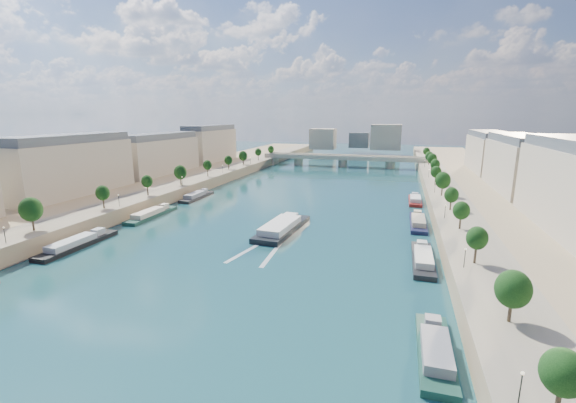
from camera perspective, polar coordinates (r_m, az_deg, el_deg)
The scene contains 17 objects.
ground at distance 146.03m, azimuth 0.49°, elevation -1.39°, with size 700.00×700.00×0.00m, color #0C3238.
quay_left at distance 178.62m, azimuth -22.32°, elevation 1.09°, with size 44.00×520.00×5.00m, color #9E8460.
quay_right at distance 144.09m, azimuth 29.24°, elevation -2.23°, with size 44.00×520.00×5.00m, color #9E8460.
pave_left at distance 169.25m, azimuth -18.41°, elevation 1.68°, with size 14.00×520.00×0.10m, color gray.
pave_right at distance 140.80m, azimuth 23.41°, elevation -0.89°, with size 14.00×520.00×0.10m, color gray.
trees_left at distance 168.85m, azimuth -17.60°, elevation 3.58°, with size 4.80×268.80×8.26m.
trees_right at distance 149.25m, azimuth 22.40°, elevation 2.06°, with size 4.80×268.80×8.26m.
lamps_left at distance 158.18m, azimuth -19.18°, elevation 1.88°, with size 0.36×200.36×4.28m.
lamps_right at distance 144.59m, azimuth 21.52°, elevation 0.72°, with size 0.36×200.36×4.28m.
buildings_left at distance 193.98m, azimuth -23.50°, elevation 6.03°, with size 16.00×226.00×23.20m.
buildings_right at distance 156.44m, azimuth 33.51°, elevation 3.57°, with size 16.00×226.00×23.20m.
skyline at distance 358.08m, azimuth 10.79°, elevation 9.21°, with size 79.00×42.00×22.00m.
bridge at distance 272.11m, azimuth 8.14°, elevation 6.20°, with size 112.00×12.00×8.15m.
tour_barge at distance 120.59m, azimuth -0.88°, elevation -3.89°, with size 10.69×30.64×4.09m.
wake at distance 106.06m, azimuth -3.54°, elevation -6.95°, with size 10.75×26.03×0.04m.
moored_barges_left at distance 121.90m, azimuth -28.54°, elevation -5.48°, with size 5.00×157.13×3.60m.
moored_barges_right at distance 99.89m, azimuth 19.41°, elevation -8.46°, with size 5.00×160.22×3.60m.
Camera 1 is at (38.69, -36.17, 35.85)m, focal length 24.00 mm.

